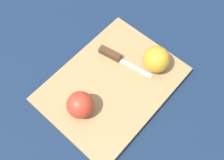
{
  "coord_description": "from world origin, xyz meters",
  "views": [
    {
      "loc": [
        -0.26,
        -0.2,
        0.69
      ],
      "look_at": [
        0.0,
        0.0,
        0.04
      ],
      "focal_mm": 42.0,
      "sensor_mm": 36.0,
      "label": 1
    }
  ],
  "objects": [
    {
      "name": "cutting_board",
      "position": [
        0.0,
        0.0,
        0.01
      ],
      "size": [
        0.41,
        0.32,
        0.02
      ],
      "color": "#A37A4C",
      "rests_on": "ground_plane"
    },
    {
      "name": "apple_half_right",
      "position": [
        0.12,
        -0.07,
        0.06
      ],
      "size": [
        0.08,
        0.08,
        0.08
      ],
      "rotation": [
        0.0,
        0.0,
        0.79
      ],
      "color": "gold",
      "rests_on": "cutting_board"
    },
    {
      "name": "ground_plane",
      "position": [
        0.0,
        0.0,
        0.0
      ],
      "size": [
        4.0,
        4.0,
        0.0
      ],
      "primitive_type": "plane",
      "color": "#14233D"
    },
    {
      "name": "apple_half_left",
      "position": [
        -0.11,
        0.02,
        0.06
      ],
      "size": [
        0.07,
        0.07,
        0.07
      ],
      "rotation": [
        0.0,
        0.0,
        3.48
      ],
      "color": "red",
      "rests_on": "cutting_board"
    },
    {
      "name": "knife",
      "position": [
        0.07,
        0.05,
        0.03
      ],
      "size": [
        0.03,
        0.18,
        0.02
      ],
      "rotation": [
        0.0,
        0.0,
        -1.46
      ],
      "color": "silver",
      "rests_on": "cutting_board"
    }
  ]
}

